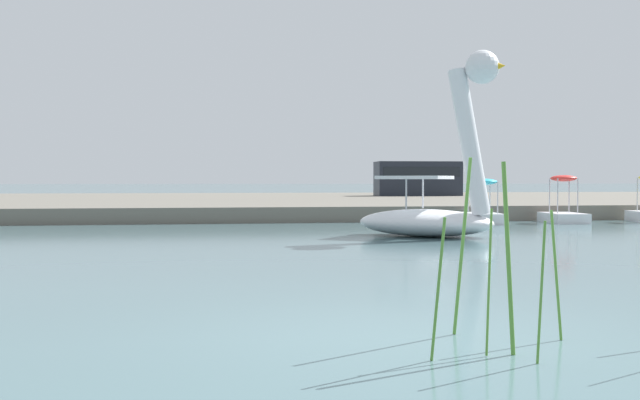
{
  "coord_description": "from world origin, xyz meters",
  "views": [
    {
      "loc": [
        -1.95,
        -6.63,
        1.35
      ],
      "look_at": [
        1.66,
        14.9,
        0.79
      ],
      "focal_mm": 44.07,
      "sensor_mm": 36.0,
      "label": 1
    }
  ],
  "objects_px": {
    "swan_boat": "(436,195)",
    "pedal_boat_red": "(563,210)",
    "pedal_boat_cyan": "(483,209)",
    "parked_van": "(418,177)"
  },
  "relations": [
    {
      "from": "pedal_boat_red",
      "to": "parked_van",
      "type": "relative_size",
      "value": 0.43
    },
    {
      "from": "swan_boat",
      "to": "pedal_boat_red",
      "type": "relative_size",
      "value": 2.17
    },
    {
      "from": "swan_boat",
      "to": "parked_van",
      "type": "xyz_separation_m",
      "value": [
        6.45,
        23.19,
        0.5
      ]
    },
    {
      "from": "pedal_boat_cyan",
      "to": "pedal_boat_red",
      "type": "height_order",
      "value": "pedal_boat_red"
    },
    {
      "from": "pedal_boat_red",
      "to": "parked_van",
      "type": "height_order",
      "value": "parked_van"
    },
    {
      "from": "swan_boat",
      "to": "parked_van",
      "type": "distance_m",
      "value": 24.07
    },
    {
      "from": "pedal_boat_cyan",
      "to": "parked_van",
      "type": "relative_size",
      "value": 0.44
    },
    {
      "from": "pedal_boat_cyan",
      "to": "pedal_boat_red",
      "type": "bearing_deg",
      "value": 0.13
    },
    {
      "from": "swan_boat",
      "to": "pedal_boat_red",
      "type": "bearing_deg",
      "value": 41.9
    },
    {
      "from": "swan_boat",
      "to": "pedal_boat_red",
      "type": "xyz_separation_m",
      "value": [
        5.91,
        5.3,
        -0.6
      ]
    }
  ]
}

